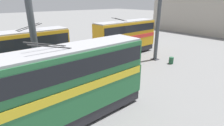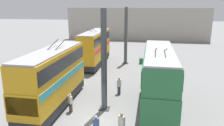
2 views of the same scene
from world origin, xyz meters
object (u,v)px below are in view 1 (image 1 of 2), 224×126
object	(u,v)px
bus_right_near	(20,54)
person_by_right_row	(20,81)
bus_left_far	(73,81)
person_aisle_midway	(82,79)
oil_drum	(171,60)
bus_right_far	(126,36)

from	to	relation	value
bus_right_near	person_by_right_row	size ratio (longest dim) A/B	5.88
bus_left_far	person_by_right_row	distance (m)	7.64
person_by_right_row	bus_left_far	bearing A→B (deg)	-27.15
bus_left_far	bus_right_near	world-z (taller)	bus_left_far
person_aisle_midway	person_by_right_row	bearing A→B (deg)	-51.12
bus_right_near	oil_drum	world-z (taller)	bus_right_near
bus_right_far	person_by_right_row	size ratio (longest dim) A/B	6.27
bus_right_near	bus_right_far	bearing A→B (deg)	-0.00
bus_left_far	oil_drum	bearing A→B (deg)	7.70
bus_right_far	bus_right_near	bearing A→B (deg)	180.00
person_by_right_row	person_aisle_midway	world-z (taller)	person_aisle_midway
bus_right_far	oil_drum	xyz separation A→B (m)	(1.60, -6.88, -2.42)
bus_left_far	person_aisle_midway	bearing A→B (deg)	53.23
person_by_right_row	oil_drum	xyz separation A→B (m)	(16.87, -5.10, -0.43)
bus_left_far	person_aisle_midway	size ratio (longest dim) A/B	5.89
person_aisle_midway	bus_left_far	bearing A→B (deg)	39.54
person_by_right_row	person_aisle_midway	bearing A→B (deg)	11.68
person_aisle_midway	bus_right_far	bearing A→B (deg)	-167.76
bus_right_near	oil_drum	bearing A→B (deg)	-23.13
bus_left_far	bus_right_near	xyz separation A→B (m)	(-0.99, 8.92, -0.07)
bus_right_far	oil_drum	bearing A→B (deg)	-76.90
bus_right_near	person_aisle_midway	xyz separation A→B (m)	(3.75, -5.23, -1.95)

